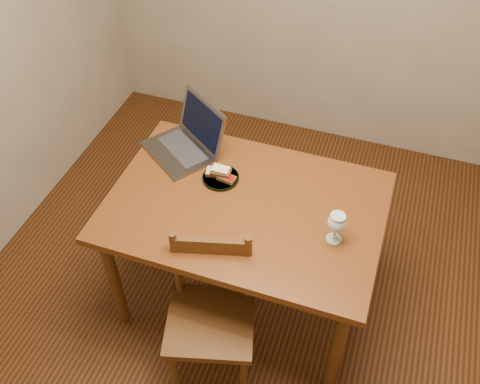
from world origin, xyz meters
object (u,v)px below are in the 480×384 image
(table, at_px, (245,216))
(laptop, at_px, (189,138))
(milk_glass, at_px, (336,228))
(chair, at_px, (211,311))
(plate, at_px, (221,178))

(table, distance_m, laptop, 0.52)
(milk_glass, bearing_deg, laptop, 156.78)
(laptop, bearing_deg, chair, -26.92)
(table, xyz_separation_m, milk_glass, (0.44, -0.07, 0.17))
(table, xyz_separation_m, plate, (-0.17, 0.12, 0.09))
(plate, distance_m, milk_glass, 0.65)
(table, relative_size, plate, 7.10)
(table, xyz_separation_m, laptop, (-0.41, 0.29, 0.15))
(chair, distance_m, milk_glass, 0.69)
(milk_glass, xyz_separation_m, laptop, (-0.85, 0.36, -0.01))
(plate, relative_size, milk_glass, 1.14)
(chair, xyz_separation_m, plate, (-0.15, 0.57, 0.28))
(chair, bearing_deg, plate, 89.94)
(milk_glass, bearing_deg, chair, -140.99)
(chair, xyz_separation_m, milk_glass, (0.46, 0.37, 0.35))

